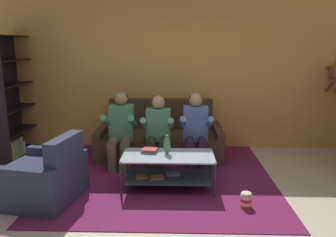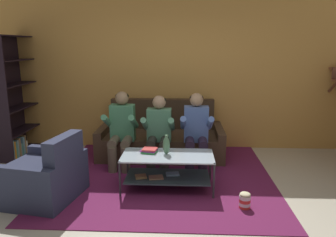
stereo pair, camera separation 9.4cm
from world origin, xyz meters
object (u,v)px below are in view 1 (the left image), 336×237
person_seated_right (196,129)px  vase (167,145)px  popcorn_tub (246,200)px  armchair (44,178)px  coffee_table (168,166)px  person_seated_middle (158,130)px  book_stack (150,151)px  bookshelf (10,108)px  couch (160,139)px  person_seated_left (121,127)px

person_seated_right → vase: bearing=-118.8°
popcorn_tub → armchair: bearing=176.7°
armchair → coffee_table: bearing=14.0°
vase → popcorn_tub: vase is taller
person_seated_middle → person_seated_right: person_seated_right is taller
vase → book_stack: size_ratio=1.13×
vase → armchair: 1.60m
person_seated_right → popcorn_tub: size_ratio=5.72×
person_seated_middle → vase: 0.78m
book_stack → vase: bearing=-15.4°
coffee_table → armchair: bearing=-166.0°
vase → bookshelf: (-2.74, 1.27, 0.25)m
couch → person_seated_left: person_seated_left is taller
coffee_table → book_stack: 0.32m
bookshelf → armchair: size_ratio=2.02×
person_seated_right → coffee_table: (-0.41, -0.80, -0.32)m
book_stack → coffee_table: bearing=-21.9°
couch → bookshelf: bookshelf is taller
person_seated_left → person_seated_middle: bearing=-0.5°
person_seated_left → person_seated_right: bearing=-0.1°
couch → vase: couch is taller
person_seated_right → armchair: 2.30m
vase → coffee_table: bearing=-73.3°
couch → vase: bearing=-83.2°
person_seated_middle → bookshelf: bookshelf is taller
bookshelf → vase: bearing=-24.9°
vase → popcorn_tub: (0.96, -0.56, -0.50)m
person_seated_right → vase: 0.88m
couch → popcorn_tub: bearing=-59.6°
person_seated_middle → person_seated_left: bearing=179.5°
vase → book_stack: 0.26m
vase → person_seated_right: bearing=61.2°
bookshelf → coffee_table: bearing=-25.4°
person_seated_left → bookshelf: size_ratio=0.58×
coffee_table → person_seated_left: bearing=133.2°
couch → book_stack: (-0.07, -1.29, 0.21)m
person_seated_right → armchair: size_ratio=1.15×
book_stack → popcorn_tub: (1.20, -0.62, -0.40)m
person_seated_left → book_stack: bearing=-54.1°
person_seated_right → book_stack: size_ratio=4.99×
person_seated_middle → popcorn_tub: size_ratio=5.51×
popcorn_tub → vase: bearing=149.9°
vase → armchair: size_ratio=0.26×
couch → book_stack: size_ratio=9.01×
coffee_table → bookshelf: 3.09m
vase → bookshelf: size_ratio=0.13×
coffee_table → book_stack: book_stack is taller
couch → armchair: size_ratio=2.08×
person_seated_left → person_seated_middle: (0.59, -0.01, -0.03)m
person_seated_middle → armchair: size_ratio=1.11×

